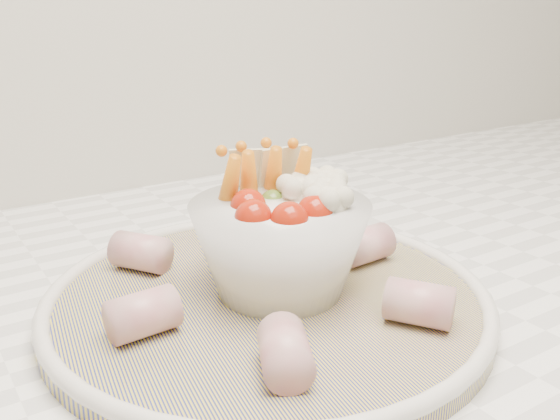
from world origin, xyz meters
TOP-DOWN VIEW (x-y plane):
  - serving_platter at (-0.04, 1.38)m, footprint 0.39×0.39m
  - veggie_bowl at (-0.03, 1.38)m, footprint 0.14×0.14m
  - cured_meat_rolls at (-0.04, 1.38)m, footprint 0.25×0.25m

SIDE VIEW (x-z plane):
  - serving_platter at x=-0.04m, z-range 0.92..0.94m
  - cured_meat_rolls at x=-0.04m, z-range 0.94..0.97m
  - veggie_bowl at x=-0.03m, z-range 0.92..1.03m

